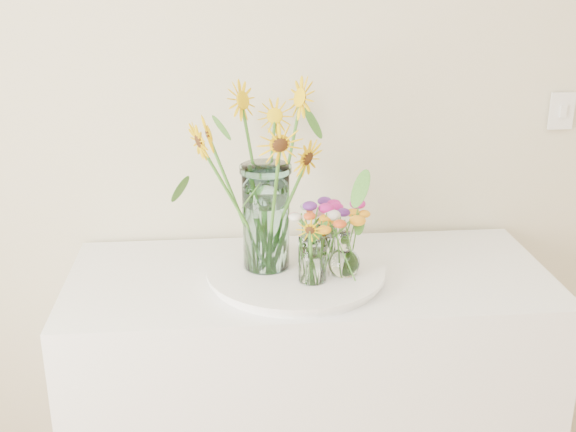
# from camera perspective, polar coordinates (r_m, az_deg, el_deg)

# --- Properties ---
(counter) EXTENTS (1.40, 0.60, 0.90)m
(counter) POSITION_cam_1_polar(r_m,az_deg,el_deg) (2.33, 1.61, -14.65)
(counter) COLOR white
(counter) RESTS_ON ground_plane
(tray) EXTENTS (0.48, 0.48, 0.02)m
(tray) POSITION_cam_1_polar(r_m,az_deg,el_deg) (2.07, 0.62, -4.67)
(tray) COLOR white
(tray) RESTS_ON counter
(mason_jar) EXTENTS (0.16, 0.16, 0.31)m
(mason_jar) POSITION_cam_1_polar(r_m,az_deg,el_deg) (2.03, -1.75, -0.12)
(mason_jar) COLOR #A0D0CD
(mason_jar) RESTS_ON tray
(sunflower_bouquet) EXTENTS (0.76, 0.76, 0.54)m
(sunflower_bouquet) POSITION_cam_1_polar(r_m,az_deg,el_deg) (1.99, -1.78, 3.01)
(sunflower_bouquet) COLOR #E8B804
(sunflower_bouquet) RESTS_ON tray
(small_vase_a) EXTENTS (0.09, 0.09, 0.13)m
(small_vase_a) POSITION_cam_1_polar(r_m,az_deg,el_deg) (1.97, 1.94, -3.49)
(small_vase_a) COLOR white
(small_vase_a) RESTS_ON tray
(wildflower_posy_a) EXTENTS (0.18, 0.18, 0.22)m
(wildflower_posy_a) POSITION_cam_1_polar(r_m,az_deg,el_deg) (1.95, 1.96, -2.28)
(wildflower_posy_a) COLOR orange
(wildflower_posy_a) RESTS_ON tray
(small_vase_b) EXTENTS (0.10, 0.10, 0.13)m
(small_vase_b) POSITION_cam_1_polar(r_m,az_deg,el_deg) (2.02, 4.46, -3.02)
(small_vase_b) COLOR white
(small_vase_b) RESTS_ON tray
(wildflower_posy_b) EXTENTS (0.22, 0.22, 0.22)m
(wildflower_posy_b) POSITION_cam_1_polar(r_m,az_deg,el_deg) (2.00, 4.49, -1.83)
(wildflower_posy_b) COLOR orange
(wildflower_posy_b) RESTS_ON tray
(small_vase_c) EXTENTS (0.06, 0.06, 0.10)m
(small_vase_c) POSITION_cam_1_polar(r_m,az_deg,el_deg) (2.15, 3.04, -1.89)
(small_vase_c) COLOR white
(small_vase_c) RESTS_ON tray
(wildflower_posy_c) EXTENTS (0.21, 0.21, 0.19)m
(wildflower_posy_c) POSITION_cam_1_polar(r_m,az_deg,el_deg) (2.14, 3.06, -0.78)
(wildflower_posy_c) COLOR orange
(wildflower_posy_c) RESTS_ON tray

